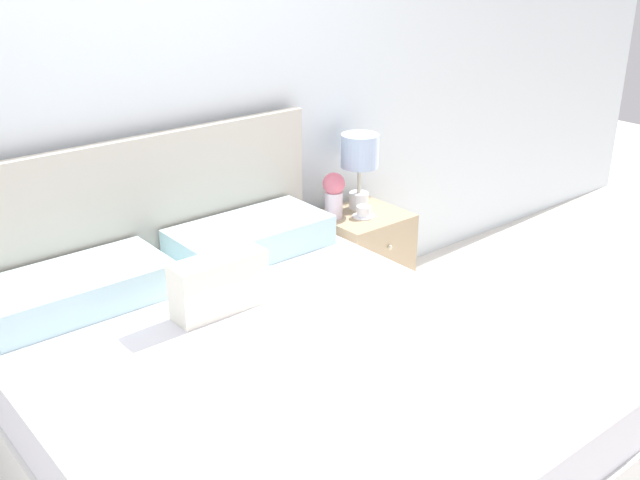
% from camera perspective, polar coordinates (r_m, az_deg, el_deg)
% --- Properties ---
extents(ground_plane, '(12.00, 12.00, 0.00)m').
position_cam_1_polar(ground_plane, '(3.68, -12.52, -9.05)').
color(ground_plane, silver).
extents(wall_back, '(8.00, 0.06, 2.60)m').
position_cam_1_polar(wall_back, '(3.26, -15.10, 11.32)').
color(wall_back, white).
rests_on(wall_back, ground_plane).
extents(bed, '(1.73, 2.00, 1.10)m').
position_cam_1_polar(bed, '(2.84, -4.11, -11.91)').
color(bed, white).
rests_on(bed, ground_plane).
extents(nightstand, '(0.42, 0.41, 0.54)m').
position_cam_1_polar(nightstand, '(3.96, 3.23, -1.64)').
color(nightstand, tan).
rests_on(nightstand, ground_plane).
extents(table_lamp, '(0.19, 0.19, 0.40)m').
position_cam_1_polar(table_lamp, '(3.84, 3.04, 6.34)').
color(table_lamp, white).
rests_on(table_lamp, nightstand).
extents(flower_vase, '(0.11, 0.11, 0.24)m').
position_cam_1_polar(flower_vase, '(3.76, 1.07, 3.61)').
color(flower_vase, silver).
rests_on(flower_vase, nightstand).
extents(teacup, '(0.11, 0.11, 0.06)m').
position_cam_1_polar(teacup, '(3.81, 3.34, 2.14)').
color(teacup, white).
rests_on(teacup, nightstand).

